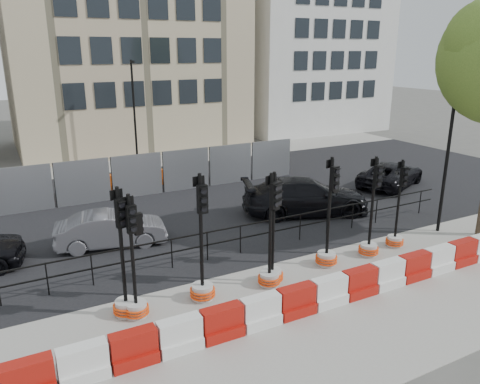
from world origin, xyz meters
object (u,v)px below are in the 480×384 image
lamp_post_near (449,147)px  car_c (306,196)px  traffic_signal_a (125,290)px  traffic_signal_h (396,229)px  traffic_signal_d (270,260)px

lamp_post_near → car_c: 5.69m
lamp_post_near → traffic_signal_a: bearing=-178.7°
lamp_post_near → traffic_signal_h: size_ratio=1.94×
lamp_post_near → traffic_signal_d: 8.18m
lamp_post_near → traffic_signal_a: lamp_post_near is taller
lamp_post_near → car_c: bearing=129.4°
lamp_post_near → traffic_signal_d: (-7.79, -0.64, -2.42)m
traffic_signal_a → car_c: 9.58m
lamp_post_near → traffic_signal_a: (-11.85, -0.26, -2.51)m
traffic_signal_d → car_c: 6.46m
traffic_signal_d → traffic_signal_h: (5.27, 0.36, -0.16)m
traffic_signal_d → car_c: size_ratio=0.60×
car_c → traffic_signal_a: bearing=135.7°
traffic_signal_d → car_c: bearing=28.6°
lamp_post_near → car_c: lamp_post_near is taller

